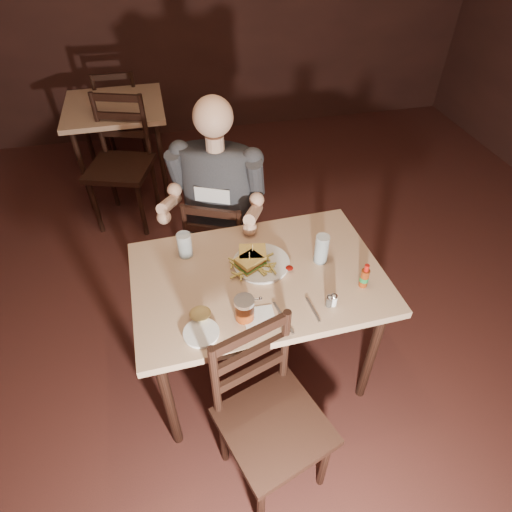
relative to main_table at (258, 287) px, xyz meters
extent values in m
plane|color=black|center=(-0.01, -0.29, -0.69)|extent=(7.00, 7.00, 0.00)
cube|color=tan|center=(0.00, 0.00, 0.06)|extent=(1.22, 0.84, 0.04)
cylinder|color=black|center=(-0.50, -0.34, -0.32)|extent=(0.05, 0.05, 0.73)
cylinder|color=black|center=(-0.53, 0.30, -0.32)|extent=(0.05, 0.05, 0.73)
cylinder|color=black|center=(0.53, -0.30, -0.32)|extent=(0.05, 0.05, 0.73)
cylinder|color=black|center=(0.50, 0.34, -0.32)|extent=(0.05, 0.05, 0.73)
cube|color=tan|center=(-0.72, 2.21, 0.06)|extent=(0.81, 0.81, 0.04)
cylinder|color=black|center=(-1.04, 1.89, -0.32)|extent=(0.04, 0.04, 0.73)
cylinder|color=black|center=(-1.04, 2.53, -0.32)|extent=(0.04, 0.04, 0.73)
cylinder|color=black|center=(-0.40, 1.89, -0.32)|extent=(0.04, 0.04, 0.73)
cylinder|color=black|center=(-0.40, 2.53, -0.32)|extent=(0.04, 0.04, 0.73)
cylinder|color=white|center=(0.03, 0.07, 0.09)|extent=(0.28, 0.28, 0.02)
ellipsoid|color=maroon|center=(0.15, 0.00, 0.10)|extent=(0.04, 0.04, 0.01)
cylinder|color=silver|center=(-0.32, 0.22, 0.15)|extent=(0.07, 0.07, 0.13)
cylinder|color=silver|center=(0.32, 0.03, 0.16)|extent=(0.07, 0.07, 0.15)
cube|color=white|center=(-0.05, -0.25, 0.08)|extent=(0.14, 0.13, 0.00)
cube|color=silver|center=(0.05, -0.28, 0.09)|extent=(0.05, 0.19, 0.00)
cube|color=silver|center=(0.19, -0.27, 0.09)|extent=(0.02, 0.15, 0.00)
cylinder|color=white|center=(-0.31, -0.29, 0.09)|extent=(0.15, 0.15, 0.01)
ellipsoid|color=#D9B45E|center=(-0.30, -0.21, 0.12)|extent=(0.10, 0.08, 0.06)
camera|label=1|loc=(-0.33, -1.41, 1.52)|focal=30.00mm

